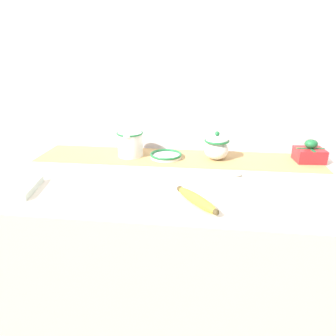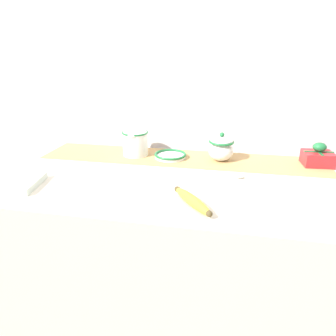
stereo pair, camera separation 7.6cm
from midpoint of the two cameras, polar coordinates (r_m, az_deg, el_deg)
countertop at (r=1.36m, az=2.48°, el=-19.54°), size 1.33×0.68×0.91m
back_wall at (r=1.40m, az=5.31°, el=15.24°), size 2.13×0.04×2.40m
table_runner at (r=1.32m, az=4.20°, el=1.89°), size 1.23×0.24×0.00m
cream_pitcher at (r=1.34m, az=-4.62°, el=4.86°), size 0.12×0.14×0.11m
sugar_bowl at (r=1.29m, az=11.74°, el=3.75°), size 0.11×0.11×0.12m
small_dish at (r=1.31m, az=2.10°, el=2.39°), size 0.14×0.14×0.02m
banana at (r=0.92m, az=6.95°, el=-6.18°), size 0.15×0.17×0.03m
spoon at (r=1.15m, az=14.75°, el=-1.56°), size 0.15×0.06×0.01m
napkin_stack at (r=1.15m, az=-25.47°, el=-2.63°), size 0.19×0.19×0.02m
gift_box at (r=1.38m, az=28.06°, el=1.83°), size 0.12×0.10×0.09m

